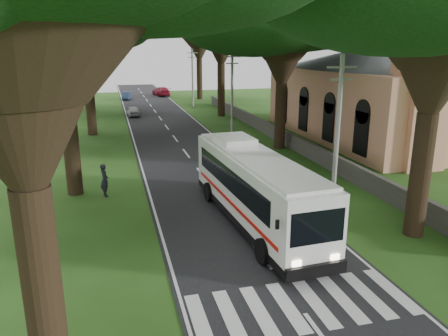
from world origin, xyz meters
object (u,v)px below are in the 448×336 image
object	(u,v)px
coach_bus	(255,187)
distant_car_c	(161,91)
pole_mid	(232,92)
pedestrian	(105,180)
pole_near	(337,132)
distant_car_b	(127,96)
church	(376,85)
pole_far	(193,77)
distant_car_a	(133,111)

from	to	relation	value
coach_bus	distant_car_c	size ratio (longest dim) A/B	2.34
pole_mid	pedestrian	size ratio (longest dim) A/B	4.15
pole_near	pole_mid	size ratio (longest dim) A/B	1.00
coach_bus	distant_car_b	size ratio (longest dim) A/B	3.32
church	coach_bus	world-z (taller)	church
church	coach_bus	distance (m)	23.87
pole_far	distant_car_a	size ratio (longest dim) A/B	2.23
pole_mid	distant_car_a	xyz separation A→B (m)	(-8.50, 14.55, -3.54)
coach_bus	pedestrian	size ratio (longest dim) A/B	6.20
coach_bus	distant_car_b	xyz separation A→B (m)	(-3.80, 52.83, -1.25)
pole_near	distant_car_b	distance (m)	52.78
pole_mid	distant_car_a	world-z (taller)	pole_mid
pedestrian	distant_car_a	bearing A→B (deg)	-21.79
coach_bus	distant_car_c	world-z (taller)	coach_bus
coach_bus	church	bearing A→B (deg)	40.25
distant_car_a	pedestrian	world-z (taller)	pedestrian
distant_car_a	distant_car_b	xyz separation A→B (m)	(0.00, 17.43, -0.02)
church	distant_car_c	bearing A→B (deg)	110.18
pole_mid	pole_near	bearing A→B (deg)	-90.00
distant_car_b	pole_mid	bearing A→B (deg)	-66.57
pole_mid	coach_bus	xyz separation A→B (m)	(-4.70, -20.86, -2.31)
distant_car_b	distant_car_c	distance (m)	7.22
coach_bus	distant_car_c	xyz separation A→B (m)	(2.20, 56.85, -1.10)
pole_far	pedestrian	distance (m)	37.00
church	pole_mid	world-z (taller)	church
pole_mid	coach_bus	bearing A→B (deg)	-102.71
distant_car_a	distant_car_b	world-z (taller)	distant_car_a
distant_car_b	distant_car_a	bearing A→B (deg)	-81.46
distant_car_a	pedestrian	distance (m)	29.66
pole_far	coach_bus	distance (m)	41.19
pedestrian	coach_bus	bearing A→B (deg)	-145.41
distant_car_c	pole_far	bearing A→B (deg)	88.62
church	distant_car_c	world-z (taller)	church
pole_near	pole_far	world-z (taller)	same
pole_far	distant_car_a	xyz separation A→B (m)	(-8.50, -5.45, -3.54)
pole_mid	distant_car_c	xyz separation A→B (m)	(-2.50, 35.99, -3.41)
pole_far	distant_car_c	world-z (taller)	pole_far
church	coach_bus	xyz separation A→B (m)	(-17.07, -16.40, -3.04)
pole_far	distant_car_c	xyz separation A→B (m)	(-2.50, 15.99, -3.41)
pole_near	coach_bus	world-z (taller)	pole_near
pole_far	distant_car_c	distance (m)	16.54
coach_bus	distant_car_b	distance (m)	52.98
pole_near	pole_mid	xyz separation A→B (m)	(0.00, 20.00, 0.00)
distant_car_b	church	bearing A→B (deg)	-51.65
distant_car_c	coach_bus	bearing A→B (deg)	77.52
pole_far	distant_car_a	world-z (taller)	pole_far
pole_mid	pedestrian	distance (m)	19.29
church	pedestrian	world-z (taller)	church
distant_car_c	church	bearing A→B (deg)	99.92
pole_mid	coach_bus	distance (m)	21.51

